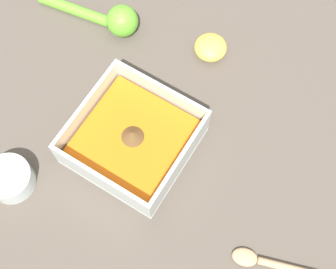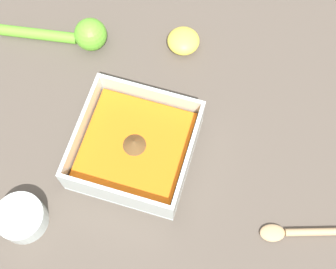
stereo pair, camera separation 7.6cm
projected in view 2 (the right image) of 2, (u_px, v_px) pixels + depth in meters
ground_plane at (118, 141)px, 0.80m from camera, size 4.00×4.00×0.00m
square_dish at (135, 148)px, 0.77m from camera, size 0.18×0.18×0.07m
spice_bowl at (22, 218)px, 0.73m from camera, size 0.08×0.08×0.04m
lemon_squeezer at (78, 34)px, 0.85m from camera, size 0.07×0.20×0.06m
lemon_half at (183, 41)px, 0.86m from camera, size 0.06×0.06×0.03m
wooden_spoon at (323, 232)px, 0.73m from camera, size 0.09×0.22×0.01m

